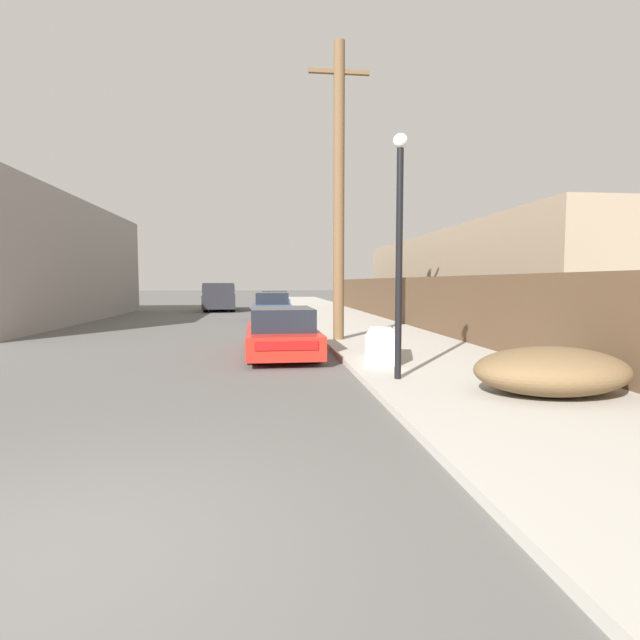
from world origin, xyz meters
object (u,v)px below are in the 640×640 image
at_px(parked_sports_car_red, 281,333).
at_px(pickup_truck, 220,297).
at_px(car_parked_mid, 272,307).
at_px(discarded_fridge, 383,345).
at_px(car_parked_far, 274,301).
at_px(brush_pile, 551,371).
at_px(utility_pole, 339,190).
at_px(street_lamp, 399,237).

distance_m(parked_sports_car_red, pickup_truck, 20.19).
bearing_deg(parked_sports_car_red, car_parked_mid, 89.10).
bearing_deg(discarded_fridge, parked_sports_car_red, 155.64).
bearing_deg(car_parked_far, pickup_truck, -169.30).
bearing_deg(discarded_fridge, car_parked_far, 110.18).
bearing_deg(pickup_truck, brush_pile, 102.70).
distance_m(discarded_fridge, parked_sports_car_red, 2.85).
bearing_deg(utility_pole, car_parked_mid, 100.95).
distance_m(utility_pole, street_lamp, 6.56).
relative_size(car_parked_mid, pickup_truck, 0.84).
distance_m(discarded_fridge, brush_pile, 4.03).
distance_m(street_lamp, brush_pile, 3.30).
relative_size(parked_sports_car_red, utility_pole, 0.53).
bearing_deg(street_lamp, brush_pile, -36.73).
bearing_deg(brush_pile, car_parked_far, 98.10).
xyz_separation_m(parked_sports_car_red, brush_pile, (3.96, -5.44, -0.07)).
height_order(car_parked_mid, utility_pole, utility_pole).
distance_m(discarded_fridge, pickup_truck, 22.42).
relative_size(car_parked_mid, brush_pile, 1.98).
bearing_deg(parked_sports_car_red, discarded_fridge, -40.61).
xyz_separation_m(car_parked_mid, street_lamp, (1.98, -15.81, 2.01)).
distance_m(car_parked_mid, car_parked_far, 8.83).
bearing_deg(street_lamp, car_parked_mid, 97.14).
height_order(utility_pole, brush_pile, utility_pole).
relative_size(car_parked_far, pickup_truck, 0.77).
relative_size(pickup_truck, street_lamp, 1.31).
height_order(discarded_fridge, car_parked_mid, car_parked_mid).
xyz_separation_m(discarded_fridge, street_lamp, (-0.25, -2.13, 2.18)).
height_order(utility_pole, street_lamp, utility_pole).
relative_size(car_parked_far, brush_pile, 1.81).
xyz_separation_m(utility_pole, street_lamp, (0.13, -6.27, -1.94)).
distance_m(discarded_fridge, street_lamp, 3.06).
relative_size(car_parked_mid, car_parked_far, 1.09).
bearing_deg(car_parked_far, discarded_fridge, -86.77).
distance_m(car_parked_mid, utility_pole, 10.49).
xyz_separation_m(discarded_fridge, brush_pile, (1.76, -3.63, 0.03)).
xyz_separation_m(discarded_fridge, pickup_truck, (-5.45, 21.74, 0.44)).
distance_m(pickup_truck, utility_pole, 18.68).
bearing_deg(parked_sports_car_red, utility_pole, 50.92).
height_order(street_lamp, brush_pile, street_lamp).
xyz_separation_m(discarded_fridge, car_parked_mid, (-2.23, 13.68, 0.18)).
bearing_deg(car_parked_far, brush_pile, -83.64).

